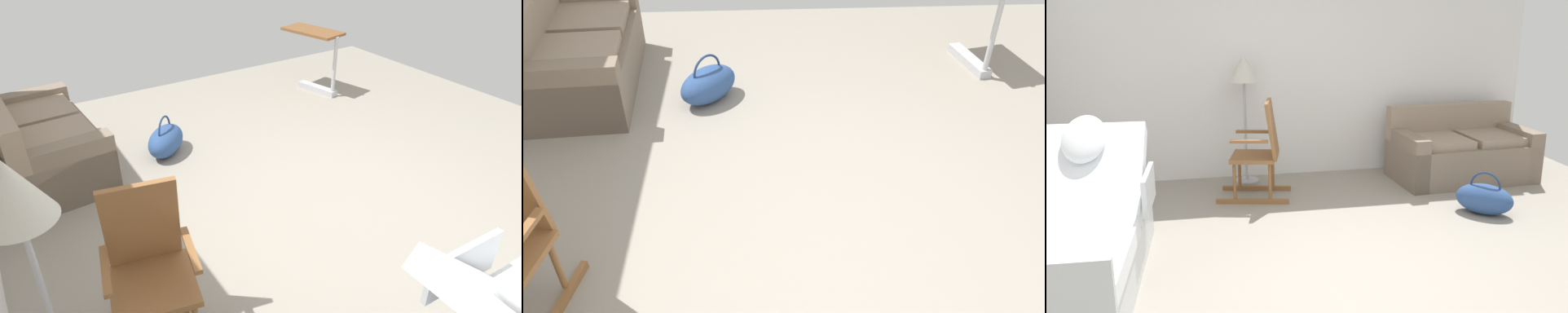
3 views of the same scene
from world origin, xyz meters
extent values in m
plane|color=gray|center=(0.00, 0.00, 0.00)|extent=(6.99, 6.99, 0.00)
cube|color=white|center=(0.00, 2.67, 1.35)|extent=(5.79, 0.10, 2.70)
cube|color=silver|center=(-2.05, 0.11, 0.17)|extent=(0.93, 1.96, 0.35)
cube|color=white|center=(-2.07, -0.37, 0.42)|extent=(0.95, 1.18, 0.14)
cube|color=white|center=(-2.04, 0.58, 0.71)|extent=(0.94, 0.85, 0.70)
ellipsoid|color=white|center=(-2.04, 0.73, 0.97)|extent=(0.35, 0.47, 0.41)
cube|color=silver|center=(-1.54, 0.40, 0.63)|extent=(0.05, 0.56, 0.28)
cylinder|color=black|center=(-2.39, 0.91, 0.05)|extent=(0.10, 0.10, 0.10)
cylinder|color=black|center=(-1.67, 0.89, 0.05)|extent=(0.10, 0.10, 0.10)
cube|color=#7D6C5C|center=(1.89, 2.00, 0.23)|extent=(1.65, 0.95, 0.45)
cube|color=gray|center=(1.52, 1.94, 0.49)|extent=(0.71, 0.69, 0.10)
cube|color=gray|center=(2.25, 1.98, 0.49)|extent=(0.71, 0.69, 0.10)
cube|color=gray|center=(1.86, 2.34, 0.65)|extent=(1.61, 0.26, 0.40)
cube|color=#7D6C5C|center=(1.18, 1.96, 0.30)|extent=(0.23, 0.86, 0.60)
cube|color=#7D6C5C|center=(2.59, 2.04, 0.30)|extent=(0.23, 0.86, 0.60)
cube|color=brown|center=(-0.55, 2.05, 0.03)|extent=(0.75, 0.20, 0.05)
cube|color=brown|center=(-0.63, 1.63, 0.03)|extent=(0.75, 0.20, 0.05)
cylinder|color=brown|center=(-0.81, 1.69, 0.25)|extent=(0.04, 0.04, 0.40)
cylinder|color=brown|center=(-0.73, 2.06, 0.25)|extent=(0.04, 0.04, 0.40)
cylinder|color=brown|center=(-0.45, 1.61, 0.25)|extent=(0.04, 0.04, 0.40)
cylinder|color=brown|center=(-0.37, 1.99, 0.25)|extent=(0.04, 0.04, 0.40)
cube|color=brown|center=(-0.59, 1.84, 0.45)|extent=(0.55, 0.56, 0.04)
cube|color=brown|center=(-0.39, 1.80, 0.75)|extent=(0.21, 0.45, 0.60)
cube|color=brown|center=(-0.66, 1.62, 0.67)|extent=(0.39, 0.12, 0.03)
cube|color=brown|center=(-0.56, 2.07, 0.67)|extent=(0.39, 0.12, 0.03)
cylinder|color=#B2B5BA|center=(-0.63, 2.37, 0.01)|extent=(0.28, 0.28, 0.03)
cylinder|color=#B2B5BA|center=(-0.63, 2.37, 0.60)|extent=(0.03, 0.03, 1.15)
cone|color=beige|center=(-0.63, 2.37, 1.33)|extent=(0.34, 0.34, 0.30)
ellipsoid|color=#2D4C84|center=(1.59, 0.91, 0.15)|extent=(0.63, 0.62, 0.30)
torus|color=navy|center=(1.59, 0.91, 0.28)|extent=(0.23, 0.22, 0.30)
camera|label=1|loc=(-2.50, 2.32, 2.39)|focal=31.09mm
camera|label=2|loc=(-2.50, 0.46, 2.56)|focal=37.55mm
camera|label=3|loc=(-1.11, -3.72, 1.97)|focal=37.41mm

